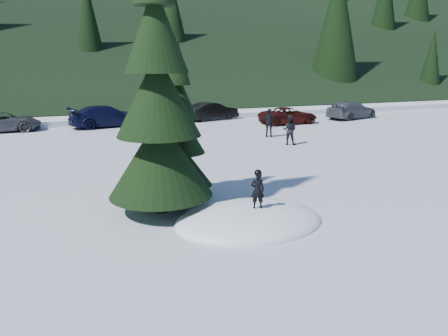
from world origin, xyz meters
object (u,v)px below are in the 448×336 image
object	(u,v)px
spruce_short	(179,137)
car_7	(351,110)
adult_0	(290,130)
car_3	(107,116)
car_5	(212,111)
car_6	(288,116)
car_2	(2,122)
car_4	(169,113)
child_skier	(258,190)
adult_1	(269,123)
spruce_tall	(158,106)

from	to	relation	value
spruce_short	car_7	world-z (taller)	spruce_short
spruce_short	adult_0	xyz separation A→B (m)	(8.32, 7.17, -1.27)
car_3	car_5	distance (m)	8.36
car_6	car_7	world-z (taller)	car_7
car_5	car_2	bearing A→B (deg)	77.18
car_4	child_skier	bearing A→B (deg)	-163.21
adult_1	car_6	size ratio (longest dim) A/B	0.39
car_2	car_7	bearing A→B (deg)	-98.13
car_3	adult_1	bearing A→B (deg)	-143.73
car_3	car_2	bearing A→B (deg)	76.75
adult_1	car_3	bearing A→B (deg)	-16.38
spruce_short	spruce_tall	bearing A→B (deg)	-125.54
child_skier	car_3	bearing A→B (deg)	-68.09
adult_0	car_5	world-z (taller)	adult_0
spruce_short	adult_1	world-z (taller)	spruce_short
spruce_tall	car_3	size ratio (longest dim) A/B	1.63
car_6	car_7	size ratio (longest dim) A/B	0.92
child_skier	adult_1	size ratio (longest dim) A/B	0.61
spruce_tall	car_2	bearing A→B (deg)	108.02
child_skier	car_2	xyz separation A→B (m)	(-8.71, 21.51, -0.34)
car_2	car_5	distance (m)	15.13
child_skier	spruce_tall	bearing A→B (deg)	-23.49
adult_0	spruce_tall	bearing A→B (deg)	82.96
adult_0	child_skier	bearing A→B (deg)	97.01
spruce_tall	car_3	distance (m)	19.49
adult_0	car_4	distance (m)	12.52
adult_0	car_2	world-z (taller)	adult_0
adult_1	car_4	bearing A→B (deg)	-40.46
spruce_tall	car_3	bearing A→B (deg)	88.66
spruce_short	child_skier	world-z (taller)	spruce_short
car_3	car_7	size ratio (longest dim) A/B	1.08
spruce_short	car_6	size ratio (longest dim) A/B	1.20
car_2	car_4	bearing A→B (deg)	-87.81
spruce_tall	car_4	distance (m)	21.29
car_2	car_6	size ratio (longest dim) A/B	1.09
spruce_short	car_3	size ratio (longest dim) A/B	1.02
car_6	adult_1	bearing A→B (deg)	136.06
spruce_short	car_7	bearing A→B (deg)	39.61
spruce_short	child_skier	xyz separation A→B (m)	(1.36, -3.40, -1.09)
spruce_short	car_6	distance (m)	19.26
car_6	spruce_tall	bearing A→B (deg)	136.01
car_2	car_3	size ratio (longest dim) A/B	0.92
spruce_tall	car_4	xyz separation A→B (m)	(5.33, 20.44, -2.64)
car_3	car_4	distance (m)	5.01
spruce_tall	car_7	bearing A→B (deg)	40.59
spruce_short	car_4	bearing A→B (deg)	77.19
car_2	adult_0	bearing A→B (deg)	-127.29
car_4	car_7	xyz separation A→B (m)	(14.37, -3.56, 0.03)
car_7	car_2	bearing A→B (deg)	67.46
spruce_tall	child_skier	xyz separation A→B (m)	(2.36, -2.00, -2.30)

